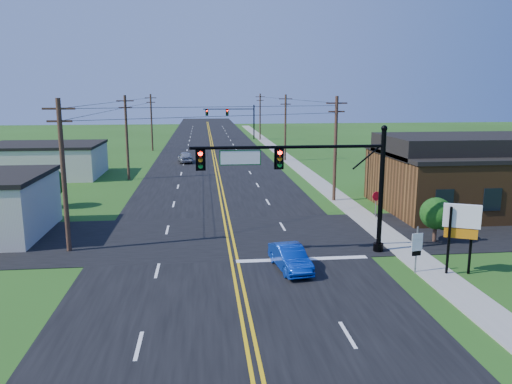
{
  "coord_description": "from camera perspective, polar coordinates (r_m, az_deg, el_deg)",
  "views": [
    {
      "loc": [
        -1.47,
        -19.46,
        9.33
      ],
      "look_at": [
        1.69,
        10.0,
        3.37
      ],
      "focal_mm": 35.0,
      "sensor_mm": 36.0,
      "label": 1
    }
  ],
  "objects": [
    {
      "name": "utility_pole_left_b",
      "position": [
        55.24,
        -14.55,
        6.23
      ],
      "size": [
        1.8,
        0.28,
        9.0
      ],
      "color": "#3C231B",
      "rests_on": "ground"
    },
    {
      "name": "signal_mast_main",
      "position": [
        28.44,
        5.74,
        2.05
      ],
      "size": [
        11.3,
        0.6,
        7.48
      ],
      "color": "black",
      "rests_on": "ground"
    },
    {
      "name": "blue_car",
      "position": [
        26.76,
        3.92,
        -7.58
      ],
      "size": [
        1.94,
        4.11,
        1.3
      ],
      "primitive_type": "imported",
      "rotation": [
        0.0,
        0.0,
        0.15
      ],
      "color": "#062B96",
      "rests_on": "ground"
    },
    {
      "name": "utility_pole_left_a",
      "position": [
        30.88,
        -21.14,
        2.02
      ],
      "size": [
        1.8,
        0.28,
        9.0
      ],
      "color": "#3C231B",
      "rests_on": "ground"
    },
    {
      "name": "utility_pole_right_a",
      "position": [
        43.21,
        9.06,
        5.11
      ],
      "size": [
        1.8,
        0.28,
        9.0
      ],
      "color": "#3C231B",
      "rests_on": "ground"
    },
    {
      "name": "road_cross",
      "position": [
        32.84,
        -3.33,
        -5.11
      ],
      "size": [
        70.0,
        10.0,
        0.04
      ],
      "primitive_type": "cube",
      "color": "black",
      "rests_on": "ground"
    },
    {
      "name": "tree_right_back",
      "position": [
        49.16,
        14.77,
        3.13
      ],
      "size": [
        3.0,
        3.0,
        4.1
      ],
      "color": "#3C231B",
      "rests_on": "ground"
    },
    {
      "name": "route_sign",
      "position": [
        27.3,
        17.9,
        -5.94
      ],
      "size": [
        0.63,
        0.15,
        2.52
      ],
      "rotation": [
        0.0,
        0.0,
        0.17
      ],
      "color": "slate",
      "rests_on": "ground"
    },
    {
      "name": "signal_mast_far",
      "position": [
        99.75,
        -2.76,
        8.61
      ],
      "size": [
        10.98,
        0.6,
        7.48
      ],
      "color": "black",
      "rests_on": "ground"
    },
    {
      "name": "road_main",
      "position": [
        70.1,
        -4.88,
        3.7
      ],
      "size": [
        16.0,
        220.0,
        0.04
      ],
      "primitive_type": "cube",
      "color": "black",
      "rests_on": "ground"
    },
    {
      "name": "utility_pole_right_b",
      "position": [
        68.55,
        3.38,
        7.5
      ],
      "size": [
        1.8,
        0.28,
        9.0
      ],
      "color": "#3C231B",
      "rests_on": "ground"
    },
    {
      "name": "cream_bldg_far",
      "position": [
        60.54,
        -22.95,
        3.38
      ],
      "size": [
        12.2,
        9.2,
        3.7
      ],
      "color": "beige",
      "rests_on": "ground"
    },
    {
      "name": "shrub_corner",
      "position": [
        33.23,
        19.89,
        -2.33
      ],
      "size": [
        2.0,
        2.0,
        2.86
      ],
      "color": "#3C231B",
      "rests_on": "ground"
    },
    {
      "name": "ground",
      "position": [
        21.63,
        -1.69,
        -14.18
      ],
      "size": [
        260.0,
        260.0,
        0.0
      ],
      "primitive_type": "plane",
      "color": "#244A15",
      "rests_on": "ground"
    },
    {
      "name": "tree_left",
      "position": [
        43.9,
        -22.63,
        1.1
      ],
      "size": [
        2.4,
        2.4,
        3.37
      ],
      "color": "#3C231B",
      "rests_on": "ground"
    },
    {
      "name": "brick_building",
      "position": [
        43.73,
        23.37,
        1.26
      ],
      "size": [
        14.2,
        11.2,
        4.7
      ],
      "color": "brown",
      "rests_on": "ground"
    },
    {
      "name": "utility_pole_left_c",
      "position": [
        81.98,
        -11.86,
        7.91
      ],
      "size": [
        1.8,
        0.28,
        9.0
      ],
      "color": "#3C231B",
      "rests_on": "ground"
    },
    {
      "name": "utility_pole_right_c",
      "position": [
        98.22,
        0.47,
        8.69
      ],
      "size": [
        1.8,
        0.28,
        9.0
      ],
      "color": "#3C231B",
      "rests_on": "ground"
    },
    {
      "name": "stop_sign",
      "position": [
        38.27,
        13.57,
        -0.77
      ],
      "size": [
        0.72,
        0.24,
        2.06
      ],
      "rotation": [
        0.0,
        0.0,
        0.28
      ],
      "color": "slate",
      "rests_on": "ground"
    },
    {
      "name": "pylon_sign",
      "position": [
        27.59,
        22.42,
        -3.36
      ],
      "size": [
        1.75,
        0.98,
        3.73
      ],
      "rotation": [
        0.0,
        0.0,
        -0.43
      ],
      "color": "black",
      "rests_on": "ground"
    },
    {
      "name": "distant_car",
      "position": [
        67.58,
        -8.08,
        3.95
      ],
      "size": [
        2.29,
        4.49,
        1.46
      ],
      "primitive_type": "imported",
      "rotation": [
        0.0,
        0.0,
        3.28
      ],
      "color": "#A0A0A4",
      "rests_on": "ground"
    },
    {
      "name": "sidewalk",
      "position": [
        61.36,
        5.2,
        2.62
      ],
      "size": [
        2.0,
        160.0,
        0.08
      ],
      "primitive_type": "cube",
      "color": "gray",
      "rests_on": "ground"
    }
  ]
}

